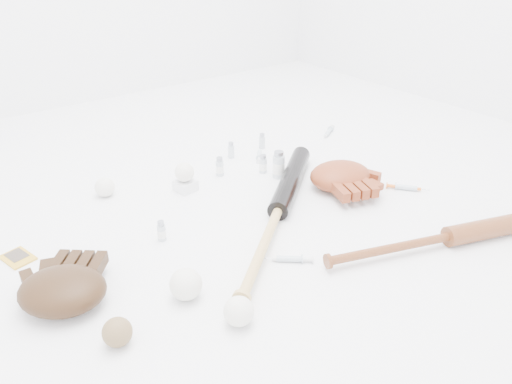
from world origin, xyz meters
TOP-DOWN VIEW (x-y plane):
  - bat_dark at (0.05, -0.03)m, footprint 0.77×0.64m
  - bat_wood at (0.36, -0.45)m, footprint 0.81×0.33m
  - glove_dark at (-0.62, -0.03)m, footprint 0.36×0.36m
  - glove_tan at (0.37, 0.00)m, footprint 0.34×0.34m
  - trading_card at (-0.67, 0.25)m, footprint 0.09×0.11m
  - pedestal at (-0.08, 0.32)m, footprint 0.08×0.08m
  - baseball_on_pedestal at (-0.08, 0.32)m, footprint 0.07×0.07m
  - baseball_left at (-0.37, -0.19)m, footprint 0.08×0.08m
  - baseball_upper at (-0.32, 0.45)m, footprint 0.07×0.07m
  - baseball_mid at (-0.32, -0.34)m, footprint 0.07×0.07m
  - baseball_aged at (-0.57, -0.23)m, footprint 0.07×0.07m
  - syringe_1 at (-0.07, -0.23)m, footprint 0.14×0.12m
  - syringe_2 at (0.30, 0.39)m, footprint 0.12×0.14m
  - syringe_3 at (0.54, -0.16)m, footprint 0.12×0.15m
  - syringe_4 at (0.70, 0.39)m, footprint 0.16×0.11m
  - vial_0 at (0.21, 0.45)m, footprint 0.03×0.03m
  - vial_1 at (0.37, 0.45)m, footprint 0.03×0.03m
  - vial_2 at (0.08, 0.34)m, footprint 0.03×0.03m
  - vial_3 at (0.25, 0.20)m, footprint 0.04×0.04m
  - vial_4 at (-0.30, 0.09)m, footprint 0.03×0.03m
  - vial_5 at (0.23, 0.26)m, footprint 0.03×0.03m

SIDE VIEW (x-z plane):
  - trading_card at x=-0.67m, z-range 0.00..0.01m
  - syringe_1 at x=-0.07m, z-range 0.00..0.02m
  - syringe_2 at x=0.30m, z-range 0.00..0.02m
  - syringe_3 at x=0.54m, z-range 0.00..0.02m
  - syringe_4 at x=0.70m, z-range 0.00..0.02m
  - pedestal at x=-0.08m, z-range 0.00..0.04m
  - bat_wood at x=0.36m, z-range 0.00..0.06m
  - vial_4 at x=-0.30m, z-range 0.00..0.06m
  - vial_1 at x=0.37m, z-range 0.00..0.07m
  - vial_0 at x=0.21m, z-range 0.00..0.07m
  - baseball_aged at x=-0.57m, z-range 0.00..0.07m
  - baseball_upper at x=-0.32m, z-range 0.00..0.07m
  - bat_dark at x=0.05m, z-range 0.00..0.07m
  - baseball_mid at x=-0.32m, z-range 0.00..0.07m
  - vial_5 at x=0.23m, z-range 0.00..0.07m
  - vial_2 at x=0.08m, z-range 0.00..0.07m
  - baseball_left at x=-0.37m, z-range 0.00..0.08m
  - glove_dark at x=-0.62m, z-range 0.00..0.09m
  - glove_tan at x=0.37m, z-range 0.00..0.10m
  - vial_3 at x=0.25m, z-range 0.00..0.10m
  - baseball_on_pedestal at x=-0.08m, z-range 0.04..0.11m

